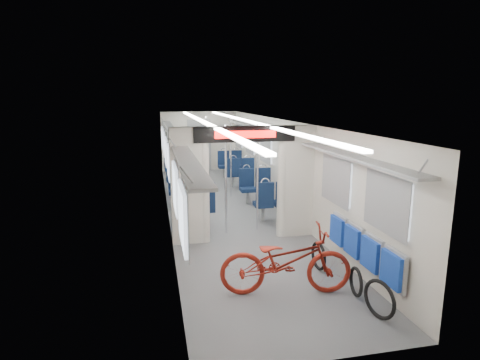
{
  "coord_description": "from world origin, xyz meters",
  "views": [
    {
      "loc": [
        -1.72,
        -9.64,
        2.86
      ],
      "look_at": [
        0.08,
        -1.26,
        1.08
      ],
      "focal_mm": 30.0,
      "sensor_mm": 36.0,
      "label": 1
    }
  ],
  "objects_px": {
    "stanchion_far_right": "(231,158)",
    "seat_bay_far_left": "(180,169)",
    "stanchion_near_right": "(257,178)",
    "seat_bay_near_left": "(189,193)",
    "seat_bay_near_right": "(264,191)",
    "bike_hoop_b": "(356,283)",
    "stanchion_far_left": "(207,156)",
    "bike_hoop_a": "(379,301)",
    "seat_bay_far_right": "(235,167)",
    "stanchion_near_left": "(226,180)",
    "flip_bench": "(362,247)",
    "bike_hoop_c": "(318,257)",
    "bicycle": "(286,261)"
  },
  "relations": [
    {
      "from": "seat_bay_near_left",
      "to": "seat_bay_near_right",
      "type": "xyz_separation_m",
      "value": [
        1.87,
        -0.05,
        -0.04
      ]
    },
    {
      "from": "bike_hoop_a",
      "to": "seat_bay_near_left",
      "type": "distance_m",
      "value": 5.61
    },
    {
      "from": "stanchion_far_right",
      "to": "seat_bay_far_left",
      "type": "bearing_deg",
      "value": 126.63
    },
    {
      "from": "bike_hoop_b",
      "to": "stanchion_far_left",
      "type": "xyz_separation_m",
      "value": [
        -1.3,
        6.62,
        0.95
      ]
    },
    {
      "from": "bike_hoop_a",
      "to": "stanchion_far_right",
      "type": "bearing_deg",
      "value": 95.5
    },
    {
      "from": "flip_bench",
      "to": "stanchion_far_left",
      "type": "relative_size",
      "value": 0.93
    },
    {
      "from": "stanchion_near_left",
      "to": "stanchion_far_left",
      "type": "distance_m",
      "value": 3.49
    },
    {
      "from": "stanchion_far_right",
      "to": "stanchion_near_left",
      "type": "bearing_deg",
      "value": -102.61
    },
    {
      "from": "bike_hoop_a",
      "to": "seat_bay_near_left",
      "type": "xyz_separation_m",
      "value": [
        -2.0,
        5.23,
        0.32
      ]
    },
    {
      "from": "seat_bay_far_right",
      "to": "stanchion_near_right",
      "type": "distance_m",
      "value": 5.14
    },
    {
      "from": "bike_hoop_a",
      "to": "stanchion_far_left",
      "type": "xyz_separation_m",
      "value": [
        -1.3,
        7.24,
        0.91
      ]
    },
    {
      "from": "stanchion_near_left",
      "to": "seat_bay_far_right",
      "type": "bearing_deg",
      "value": 76.58
    },
    {
      "from": "seat_bay_near_left",
      "to": "seat_bay_near_right",
      "type": "bearing_deg",
      "value": -1.55
    },
    {
      "from": "bike_hoop_b",
      "to": "seat_bay_near_right",
      "type": "bearing_deg",
      "value": 91.6
    },
    {
      "from": "bike_hoop_c",
      "to": "bicycle",
      "type": "bearing_deg",
      "value": -140.25
    },
    {
      "from": "bicycle",
      "to": "stanchion_far_left",
      "type": "relative_size",
      "value": 0.84
    },
    {
      "from": "seat_bay_near_left",
      "to": "bike_hoop_b",
      "type": "bearing_deg",
      "value": -66.59
    },
    {
      "from": "flip_bench",
      "to": "bike_hoop_b",
      "type": "height_order",
      "value": "flip_bench"
    },
    {
      "from": "seat_bay_near_right",
      "to": "stanchion_near_left",
      "type": "bearing_deg",
      "value": -130.52
    },
    {
      "from": "seat_bay_far_left",
      "to": "bike_hoop_a",
      "type": "bearing_deg",
      "value": -77.0
    },
    {
      "from": "bicycle",
      "to": "bike_hoop_c",
      "type": "bearing_deg",
      "value": -41.2
    },
    {
      "from": "bicycle",
      "to": "stanchion_far_left",
      "type": "height_order",
      "value": "stanchion_far_left"
    },
    {
      "from": "seat_bay_far_right",
      "to": "stanchion_near_left",
      "type": "bearing_deg",
      "value": -103.42
    },
    {
      "from": "bike_hoop_c",
      "to": "flip_bench",
      "type": "bearing_deg",
      "value": -51.79
    },
    {
      "from": "bike_hoop_b",
      "to": "seat_bay_near_right",
      "type": "height_order",
      "value": "seat_bay_near_right"
    },
    {
      "from": "flip_bench",
      "to": "bike_hoop_c",
      "type": "distance_m",
      "value": 0.83
    },
    {
      "from": "seat_bay_near_left",
      "to": "stanchion_near_left",
      "type": "bearing_deg",
      "value": -66.56
    },
    {
      "from": "seat_bay_near_right",
      "to": "seat_bay_far_left",
      "type": "xyz_separation_m",
      "value": [
        -1.87,
        3.48,
        0.04
      ]
    },
    {
      "from": "seat_bay_far_left",
      "to": "stanchion_far_left",
      "type": "height_order",
      "value": "stanchion_far_left"
    },
    {
      "from": "flip_bench",
      "to": "seat_bay_near_left",
      "type": "height_order",
      "value": "seat_bay_near_left"
    },
    {
      "from": "bike_hoop_c",
      "to": "stanchion_far_left",
      "type": "height_order",
      "value": "stanchion_far_left"
    },
    {
      "from": "seat_bay_far_left",
      "to": "stanchion_near_right",
      "type": "xyz_separation_m",
      "value": [
        1.34,
        -4.84,
        0.58
      ]
    },
    {
      "from": "stanchion_near_right",
      "to": "stanchion_far_right",
      "type": "bearing_deg",
      "value": 90.0
    },
    {
      "from": "bicycle",
      "to": "stanchion_far_left",
      "type": "xyz_separation_m",
      "value": [
        -0.32,
        6.32,
        0.64
      ]
    },
    {
      "from": "bike_hoop_b",
      "to": "stanchion_far_left",
      "type": "height_order",
      "value": "stanchion_far_left"
    },
    {
      "from": "bicycle",
      "to": "seat_bay_near_right",
      "type": "relative_size",
      "value": 1.0
    },
    {
      "from": "stanchion_far_right",
      "to": "seat_bay_near_right",
      "type": "bearing_deg",
      "value": -72.49
    },
    {
      "from": "bicycle",
      "to": "stanchion_far_right",
      "type": "height_order",
      "value": "stanchion_far_right"
    },
    {
      "from": "seat_bay_far_left",
      "to": "seat_bay_far_right",
      "type": "relative_size",
      "value": 1.16
    },
    {
      "from": "stanchion_far_left",
      "to": "stanchion_far_right",
      "type": "relative_size",
      "value": 1.0
    },
    {
      "from": "bike_hoop_a",
      "to": "seat_bay_far_left",
      "type": "height_order",
      "value": "seat_bay_far_left"
    },
    {
      "from": "stanchion_near_right",
      "to": "bike_hoop_c",
      "type": "bearing_deg",
      "value": -77.68
    },
    {
      "from": "seat_bay_near_left",
      "to": "stanchion_near_right",
      "type": "height_order",
      "value": "stanchion_near_right"
    },
    {
      "from": "seat_bay_far_left",
      "to": "stanchion_near_left",
      "type": "bearing_deg",
      "value": -82.54
    },
    {
      "from": "seat_bay_near_right",
      "to": "stanchion_near_right",
      "type": "xyz_separation_m",
      "value": [
        -0.53,
        -1.36,
        0.62
      ]
    },
    {
      "from": "stanchion_near_right",
      "to": "bike_hoop_a",
      "type": "bearing_deg",
      "value": -80.19
    },
    {
      "from": "stanchion_near_right",
      "to": "stanchion_far_right",
      "type": "distance_m",
      "value": 3.04
    },
    {
      "from": "bike_hoop_b",
      "to": "stanchion_near_right",
      "type": "xyz_separation_m",
      "value": [
        -0.66,
        3.2,
        0.95
      ]
    },
    {
      "from": "flip_bench",
      "to": "bike_hoop_a",
      "type": "xyz_separation_m",
      "value": [
        -0.29,
        -1.0,
        -0.34
      ]
    },
    {
      "from": "stanchion_far_left",
      "to": "seat_bay_far_right",
      "type": "bearing_deg",
      "value": 54.64
    }
  ]
}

